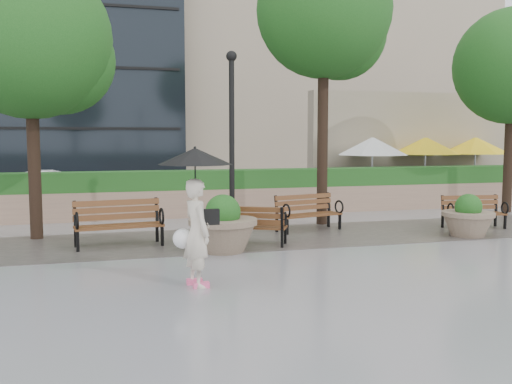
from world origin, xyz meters
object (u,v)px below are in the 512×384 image
object	(u,v)px
bench_2	(249,233)
bench_4	(474,219)
bench_3	(309,220)
planter_right	(468,220)
lamppost	(232,157)
car_right	(53,189)
pedestrian	(196,203)
bench_1	(119,233)
planter_left	(223,229)

from	to	relation	value
bench_2	bench_4	xyz separation A→B (m)	(6.07, 0.59, -0.01)
bench_3	planter_right	world-z (taller)	planter_right
bench_2	bench_3	distance (m)	2.33
planter_right	lamppost	bearing A→B (deg)	168.03
bench_4	car_right	xyz separation A→B (m)	(-10.63, 7.44, 0.36)
pedestrian	planter_right	bearing A→B (deg)	-82.52
bench_1	planter_right	size ratio (longest dim) A/B	1.58
bench_2	planter_left	size ratio (longest dim) A/B	1.22
bench_2	lamppost	xyz separation A→B (m)	(-0.19, 0.79, 1.61)
bench_1	lamppost	distance (m)	2.99
car_right	pedestrian	bearing A→B (deg)	-159.14
pedestrian	bench_4	bearing A→B (deg)	-78.71
bench_1	car_right	size ratio (longest dim) A/B	0.51
planter_left	car_right	xyz separation A→B (m)	(-3.87, 8.60, 0.15)
bench_3	bench_4	xyz separation A→B (m)	(4.18, -0.77, -0.02)
bench_4	lamppost	bearing A→B (deg)	-175.29
planter_right	bench_2	bearing A→B (deg)	176.10
planter_left	car_right	size ratio (longest dim) A/B	0.38
bench_4	planter_right	world-z (taller)	planter_right
planter_left	pedestrian	world-z (taller)	pedestrian
bench_1	bench_3	distance (m)	4.68
planter_right	lamppost	world-z (taller)	lamppost
car_right	planter_left	bearing A→B (deg)	-149.59
planter_right	bench_4	bearing A→B (deg)	47.98
planter_left	lamppost	xyz separation A→B (m)	(0.51, 1.36, 1.41)
bench_1	lamppost	bearing A→B (deg)	-0.61
bench_2	pedestrian	size ratio (longest dim) A/B	0.79
bench_2	bench_1	bearing A→B (deg)	16.11
bench_2	bench_4	distance (m)	6.10
bench_1	bench_3	size ratio (longest dim) A/B	1.07
planter_left	car_right	bearing A→B (deg)	114.23
planter_right	pedestrian	world-z (taller)	pedestrian
bench_1	car_right	bearing A→B (deg)	97.28
lamppost	bench_1	bearing A→B (deg)	-174.01
bench_4	pedestrian	world-z (taller)	pedestrian
bench_4	car_right	bearing A→B (deg)	151.53
planter_right	pedestrian	xyz separation A→B (m)	(-6.87, -2.71, 0.92)
planter_left	pedestrian	distance (m)	2.81
bench_4	lamppost	size ratio (longest dim) A/B	0.38
bench_2	lamppost	distance (m)	1.80
planter_right	car_right	bearing A→B (deg)	139.37
bench_2	car_right	xyz separation A→B (m)	(-4.56, 8.03, 0.36)
bench_2	car_right	size ratio (longest dim) A/B	0.46
bench_3	planter_right	bearing A→B (deg)	-41.74
bench_3	planter_left	world-z (taller)	planter_left
bench_1	car_right	distance (m)	7.74
bench_3	planter_left	size ratio (longest dim) A/B	1.27
bench_4	pedestrian	size ratio (longest dim) A/B	0.75
bench_3	planter_right	xyz separation A→B (m)	(3.32, -1.72, 0.13)
bench_2	planter_right	bearing A→B (deg)	-156.82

